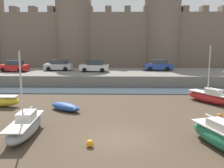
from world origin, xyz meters
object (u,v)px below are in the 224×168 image
Objects in this scene: rowboat_midflat_right at (65,107)px; car_quay_centre_east at (94,66)px; mooring_buoy_near_shore at (219,116)px; mooring_buoy_mid_mud at (90,143)px; car_quay_east at (14,66)px; sailboat_midflat_left at (25,126)px; car_quay_centre_west at (59,65)px; sailboat_foreground_left at (210,97)px; car_quay_west at (159,65)px.

rowboat_midflat_right is 16.30m from car_quay_centre_east.
mooring_buoy_mid_mud reaches higher than mooring_buoy_near_shore.
mooring_buoy_mid_mud is 27.31m from car_quay_east.
sailboat_midflat_left is 1.28× the size of car_quay_centre_east.
mooring_buoy_near_shore is 25.77m from car_quay_centre_west.
mooring_buoy_mid_mud is (2.89, -7.61, -0.14)m from rowboat_midflat_right.
car_quay_centre_east is 11.69m from car_quay_east.
sailboat_foreground_left is at bearing -47.04° from car_quay_centre_east.
sailboat_midflat_left is at bearing -164.00° from mooring_buoy_near_shore.
mooring_buoy_near_shore is 20.07m from car_quay_west.
sailboat_midflat_left is 4.63m from mooring_buoy_mid_mud.
car_quay_centre_east is 1.00× the size of car_quay_east.
car_quay_west is 21.32m from car_quay_east.
car_quay_centre_east is (-1.85, 23.78, 1.96)m from mooring_buoy_mid_mud.
mooring_buoy_near_shore is 0.91× the size of mooring_buoy_mid_mud.
car_quay_centre_west is 5.68m from car_quay_centre_east.
mooring_buoy_mid_mud is at bearing -73.71° from car_quay_centre_west.
sailboat_foreground_left is at bearing 45.92° from mooring_buoy_mid_mud.
car_quay_centre_west is at bearing 13.82° from car_quay_east.
sailboat_foreground_left is 1.30× the size of car_quay_west.
sailboat_midflat_left reaches higher than car_quay_centre_west.
car_quay_centre_east is at bearing 86.30° from rowboat_midflat_right.
sailboat_midflat_left is at bearing 157.73° from mooring_buoy_mid_mud.
mooring_buoy_mid_mud is at bearing -22.27° from sailboat_midflat_left.
mooring_buoy_mid_mud is 23.93m from car_quay_centre_east.
mooring_buoy_near_shore is at bearing -101.00° from sailboat_foreground_left.
sailboat_foreground_left is at bearing -39.28° from car_quay_centre_west.
car_quay_east is (-9.27, 21.89, 1.59)m from sailboat_midflat_left.
car_quay_west is at bearing 63.33° from sailboat_midflat_left.
car_quay_west is (-2.65, 14.88, 1.59)m from sailboat_foreground_left.
rowboat_midflat_right is at bearing 110.81° from mooring_buoy_mid_mud.
car_quay_west is (11.96, 23.82, 1.59)m from sailboat_midflat_left.
mooring_buoy_near_shore is at bearing -49.39° from car_quay_centre_west.
car_quay_west reaches higher than mooring_buoy_mid_mud.
car_quay_centre_west is at bearing 104.26° from rowboat_midflat_right.
car_quay_west is at bearing 100.09° from sailboat_foreground_left.
sailboat_midflat_left is at bearing -116.67° from car_quay_west.
sailboat_foreground_left is 14.13× the size of mooring_buoy_near_shore.
car_quay_centre_west is at bearing 165.90° from car_quay_centre_east.
sailboat_midflat_left is 6.03m from rowboat_midflat_right.
rowboat_midflat_right reaches higher than mooring_buoy_near_shore.
mooring_buoy_mid_mud is at bearing -85.56° from car_quay_centre_east.
sailboat_midflat_left is 1.28× the size of car_quay_west.
sailboat_foreground_left is at bearing 13.07° from rowboat_midflat_right.
car_quay_east is at bearing 119.80° from mooring_buoy_mid_mud.
car_quay_centre_west and car_quay_west have the same top height.
rowboat_midflat_right is 0.59× the size of sailboat_foreground_left.
car_quay_centre_east is at bearing 121.75° from mooring_buoy_near_shore.
sailboat_midflat_left is 23.83m from car_quay_east.
sailboat_midflat_left is 12.62× the size of mooring_buoy_mid_mud.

